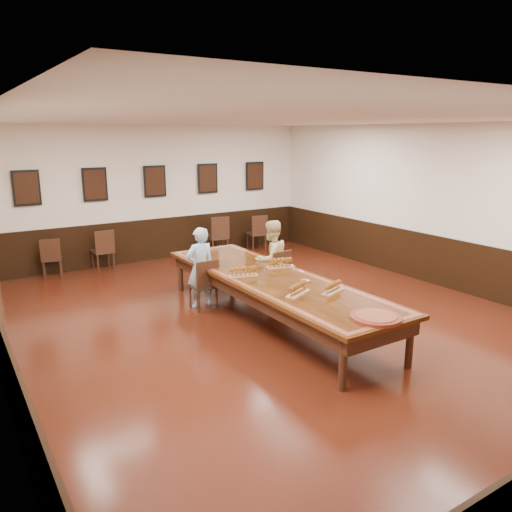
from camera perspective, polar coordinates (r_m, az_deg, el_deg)
floor at (r=8.26m, az=1.89°, el=-7.53°), size 8.00×10.00×0.02m
ceiling at (r=7.69m, az=2.08°, el=15.42°), size 8.00×10.00×0.02m
wall_back at (r=12.23m, az=-11.54°, el=7.00°), size 8.00×0.02×3.20m
wall_right at (r=10.59m, az=20.24°, el=5.40°), size 0.02×10.00×3.20m
chair_man at (r=8.77m, az=-6.07°, el=-3.14°), size 0.42×0.46×0.90m
chair_woman at (r=9.24m, az=2.16°, el=-2.08°), size 0.50×0.53×0.93m
spare_chair_a at (r=11.50m, az=-22.32°, el=-0.14°), size 0.49×0.52×0.85m
spare_chair_b at (r=11.68m, az=-17.14°, el=0.68°), size 0.46×0.49×0.93m
spare_chair_c at (r=12.55m, az=-4.44°, el=2.32°), size 0.54×0.57×1.01m
spare_chair_d at (r=13.12m, az=0.06°, el=2.73°), size 0.50×0.54×0.94m
person_man at (r=8.78m, az=-6.39°, el=-1.32°), size 0.52×0.35×1.43m
person_woman at (r=9.24m, az=1.76°, el=-0.38°), size 0.79×0.66×1.46m
pink_phone at (r=8.38m, az=5.20°, el=-1.74°), size 0.08×0.13×0.01m
wainscoting at (r=8.08m, az=1.91°, el=-4.16°), size 8.00×10.00×1.00m
conference_table at (r=8.05m, az=1.92°, el=-3.41°), size 1.40×5.00×0.76m
posters at (r=12.13m, az=-11.48°, el=8.37°), size 6.14×0.04×0.74m
flight_a at (r=8.01m, az=-1.47°, el=-1.84°), size 0.49×0.26×0.18m
flight_b at (r=8.55m, az=2.81°, el=-0.83°), size 0.50×0.25×0.18m
flight_c at (r=7.15m, az=4.84°, el=-3.81°), size 0.50×0.34×0.18m
flight_d at (r=7.31m, az=8.79°, el=-3.60°), size 0.46×0.27×0.16m
red_plate_grp at (r=7.82m, az=5.67°, el=-2.85°), size 0.18×0.18×0.02m
carved_platter at (r=6.42m, az=13.56°, el=-6.82°), size 0.79×0.79×0.05m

